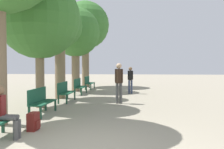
{
  "coord_description": "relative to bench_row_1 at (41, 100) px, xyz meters",
  "views": [
    {
      "loc": [
        1.01,
        -4.62,
        1.65
      ],
      "look_at": [
        0.13,
        5.43,
        1.27
      ],
      "focal_mm": 40.0,
      "sensor_mm": 36.0,
      "label": 1
    }
  ],
  "objects": [
    {
      "name": "tree_row_1",
      "position": [
        -0.55,
        1.39,
        2.96
      ],
      "size": [
        3.16,
        3.16,
        5.06
      ],
      "color": "#7A664C",
      "rests_on": "ground_plane"
    },
    {
      "name": "backpack",
      "position": [
        0.57,
        -1.97,
        -0.28
      ],
      "size": [
        0.24,
        0.38,
        0.45
      ],
      "color": "maroon",
      "rests_on": "ground_plane"
    },
    {
      "name": "tree_row_3",
      "position": [
        -0.55,
        7.37,
        3.17
      ],
      "size": [
        3.08,
        3.08,
        5.27
      ],
      "color": "#7A664C",
      "rests_on": "ground_plane"
    },
    {
      "name": "person_seated",
      "position": [
        0.22,
        -2.73,
        0.14
      ],
      "size": [
        0.55,
        0.31,
        1.2
      ],
      "color": "#4C4C4C",
      "rests_on": "ground_plane"
    },
    {
      "name": "tree_row_2",
      "position": [
        -0.55,
        4.07,
        2.97
      ],
      "size": [
        2.23,
        2.23,
        4.72
      ],
      "color": "#7A664C",
      "rests_on": "ground_plane"
    },
    {
      "name": "pedestrian_mid",
      "position": [
        2.46,
        2.61,
        0.49
      ],
      "size": [
        0.35,
        0.3,
        1.73
      ],
      "color": "#4C4C4C",
      "rests_on": "ground_plane"
    },
    {
      "name": "bench_row_1",
      "position": [
        0.0,
        0.0,
        0.0
      ],
      "size": [
        0.45,
        1.53,
        0.88
      ],
      "color": "#195138",
      "rests_on": "ground_plane"
    },
    {
      "name": "pedestrian_near",
      "position": [
        2.9,
        6.38,
        0.39
      ],
      "size": [
        0.31,
        0.22,
        1.55
      ],
      "color": "#384260",
      "rests_on": "ground_plane"
    },
    {
      "name": "bench_row_4",
      "position": [
        0.0,
        8.9,
        0.0
      ],
      "size": [
        0.45,
        1.53,
        0.88
      ],
      "color": "#195138",
      "rests_on": "ground_plane"
    },
    {
      "name": "tree_row_4",
      "position": [
        -0.55,
        10.59,
        4.11
      ],
      "size": [
        3.58,
        3.58,
        6.46
      ],
      "color": "#7A664C",
      "rests_on": "ground_plane"
    },
    {
      "name": "bench_row_2",
      "position": [
        0.0,
        2.97,
        0.0
      ],
      "size": [
        0.45,
        1.53,
        0.88
      ],
      "color": "#195138",
      "rests_on": "ground_plane"
    },
    {
      "name": "bench_row_3",
      "position": [
        0.0,
        5.93,
        0.0
      ],
      "size": [
        0.45,
        1.53,
        0.88
      ],
      "color": "#195138",
      "rests_on": "ground_plane"
    }
  ]
}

